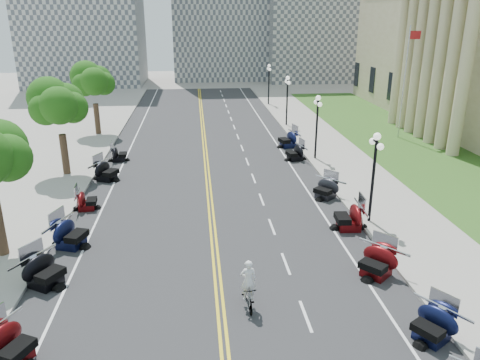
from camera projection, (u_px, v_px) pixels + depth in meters
name	position (u px, v px, depth m)	size (l,w,h in m)	color
ground	(217.00, 267.00, 21.26)	(160.00, 160.00, 0.00)	gray
road	(209.00, 190.00, 30.64)	(16.00, 90.00, 0.01)	#333335
centerline_yellow_a	(207.00, 190.00, 30.63)	(0.12, 90.00, 0.00)	yellow
centerline_yellow_b	(211.00, 190.00, 30.65)	(0.12, 90.00, 0.00)	yellow
edge_line_north	(305.00, 187.00, 31.22)	(0.12, 90.00, 0.00)	white
edge_line_south	(109.00, 193.00, 30.05)	(0.12, 90.00, 0.00)	white
lane_dash_5	(306.00, 316.00, 17.79)	(0.12, 2.00, 0.00)	white
lane_dash_6	(286.00, 264.00, 21.54)	(0.12, 2.00, 0.00)	white
lane_dash_7	(272.00, 227.00, 25.30)	(0.12, 2.00, 0.00)	white
lane_dash_8	(262.00, 199.00, 29.05)	(0.12, 2.00, 0.00)	white
lane_dash_9	(254.00, 178.00, 32.81)	(0.12, 2.00, 0.00)	white
lane_dash_10	(247.00, 162.00, 36.56)	(0.12, 2.00, 0.00)	white
lane_dash_11	(242.00, 148.00, 40.31)	(0.12, 2.00, 0.00)	white
lane_dash_12	(238.00, 137.00, 44.07)	(0.12, 2.00, 0.00)	white
lane_dash_13	(234.00, 127.00, 47.82)	(0.12, 2.00, 0.00)	white
lane_dash_14	(231.00, 119.00, 51.58)	(0.12, 2.00, 0.00)	white
lane_dash_15	(228.00, 112.00, 55.33)	(0.12, 2.00, 0.00)	white
lane_dash_16	(226.00, 106.00, 59.08)	(0.12, 2.00, 0.00)	white
lane_dash_17	(224.00, 100.00, 62.84)	(0.12, 2.00, 0.00)	white
lane_dash_18	(222.00, 96.00, 66.59)	(0.12, 2.00, 0.00)	white
lane_dash_19	(221.00, 91.00, 70.35)	(0.12, 2.00, 0.00)	white
sidewalk_north	(364.00, 184.00, 31.57)	(5.00, 90.00, 0.15)	#9E9991
sidewalk_south	(44.00, 195.00, 29.66)	(5.00, 90.00, 0.15)	#9E9991
lawn	(412.00, 149.00, 39.73)	(9.00, 60.00, 0.10)	#356023
distant_block_a	(81.00, 1.00, 73.47)	(18.00, 14.00, 26.00)	gray
distant_block_c	(324.00, 14.00, 80.60)	(20.00, 14.00, 22.00)	gray
street_lamp_2	(373.00, 178.00, 24.93)	(0.50, 1.20, 4.90)	black
street_lamp_3	(317.00, 128.00, 36.19)	(0.50, 1.20, 4.90)	black
street_lamp_4	(287.00, 101.00, 47.45)	(0.50, 1.20, 4.90)	black
street_lamp_5	(269.00, 85.00, 58.72)	(0.50, 1.20, 4.90)	black
flagpole	(404.00, 84.00, 41.88)	(1.10, 0.20, 10.00)	silver
tree_3	(59.00, 109.00, 31.90)	(4.80, 4.80, 9.20)	#235619
tree_4	(94.00, 85.00, 43.16)	(4.80, 4.80, 9.20)	#235619
motorcycle_n_4	(433.00, 323.00, 16.30)	(1.94, 1.94, 1.36)	black
motorcycle_n_5	(377.00, 261.00, 20.35)	(2.09, 2.09, 1.46)	#590A0C
motorcycle_n_6	(349.00, 216.00, 24.82)	(2.21, 2.21, 1.55)	#590A0C
motorcycle_n_7	(326.00, 188.00, 29.08)	(1.94, 1.94, 1.36)	black
motorcycle_n_9	(295.00, 152.00, 36.75)	(1.95, 1.95, 1.36)	black
motorcycle_n_10	(288.00, 138.00, 40.35)	(2.21, 2.21, 1.55)	black
motorcycle_s_4	(9.00, 344.00, 15.20)	(2.10, 2.10, 1.47)	#590A0C
motorcycle_s_5	(44.00, 270.00, 19.59)	(2.15, 2.15, 1.50)	black
motorcycle_s_6	(70.00, 232.00, 22.90)	(2.19, 2.19, 1.54)	black
motorcycle_s_7	(86.00, 199.00, 27.39)	(1.78, 1.78, 1.25)	#590A0C
motorcycle_s_8	(106.00, 170.00, 32.22)	(2.12, 2.12, 1.48)	black
motorcycle_s_9	(119.00, 153.00, 36.52)	(1.81, 1.81, 1.27)	black
bicycle	(248.00, 296.00, 18.18)	(0.49, 1.74, 1.04)	#A51414
cyclist_rider	(248.00, 264.00, 17.72)	(0.62, 0.41, 1.71)	silver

